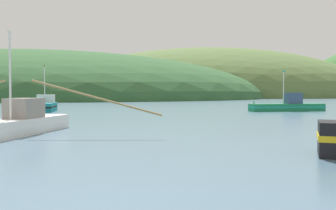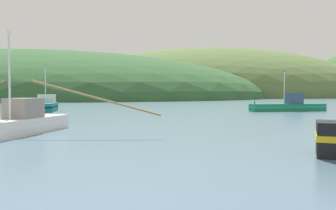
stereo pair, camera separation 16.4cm
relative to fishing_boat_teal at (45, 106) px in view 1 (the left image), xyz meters
The scene contains 6 objects.
hill_far_left 128.97m from the fishing_boat_teal, 113.96° to the left, with size 207.29×165.84×41.03m, color #2D562D.
hill_mid_left 217.37m from the fishing_boat_teal, 74.65° to the left, with size 109.85×87.88×56.97m, color #2D562D.
hill_mid_right 170.72m from the fishing_boat_teal, 80.51° to the left, with size 181.39×145.11×55.00m, color #516B38.
fishing_boat_teal is the anchor object (origin of this frame).
fishing_boat_white 28.38m from the fishing_boat_teal, 70.87° to the right, with size 17.45×10.07×6.12m.
fishing_boat_green 32.91m from the fishing_boat_teal, ahead, with size 10.75×4.68×5.53m.
Camera 1 is at (3.96, -3.24, 2.57)m, focal length 39.52 mm.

